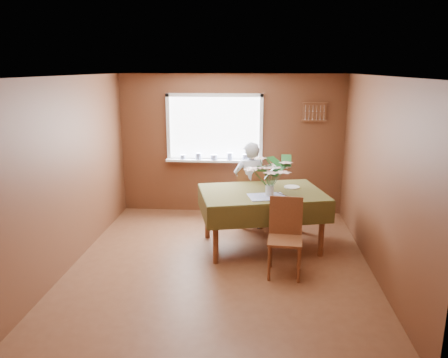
# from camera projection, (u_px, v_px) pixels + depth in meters

# --- Properties ---
(floor) EXTENTS (4.50, 4.50, 0.00)m
(floor) POSITION_uv_depth(u_px,v_px,m) (221.00, 263.00, 5.98)
(floor) COLOR brown
(floor) RESTS_ON ground
(ceiling) EXTENTS (4.50, 4.50, 0.00)m
(ceiling) POSITION_uv_depth(u_px,v_px,m) (221.00, 76.00, 5.35)
(ceiling) COLOR white
(ceiling) RESTS_ON wall_back
(wall_back) EXTENTS (4.00, 0.00, 4.00)m
(wall_back) POSITION_uv_depth(u_px,v_px,m) (231.00, 145.00, 7.84)
(wall_back) COLOR brown
(wall_back) RESTS_ON floor
(wall_front) EXTENTS (4.00, 0.00, 4.00)m
(wall_front) POSITION_uv_depth(u_px,v_px,m) (197.00, 241.00, 3.49)
(wall_front) COLOR brown
(wall_front) RESTS_ON floor
(wall_left) EXTENTS (0.00, 4.50, 4.50)m
(wall_left) POSITION_uv_depth(u_px,v_px,m) (71.00, 172.00, 5.81)
(wall_left) COLOR brown
(wall_left) RESTS_ON floor
(wall_right) EXTENTS (0.00, 4.50, 4.50)m
(wall_right) POSITION_uv_depth(u_px,v_px,m) (378.00, 177.00, 5.52)
(wall_right) COLOR brown
(wall_right) RESTS_ON floor
(window_assembly) EXTENTS (1.72, 0.20, 1.22)m
(window_assembly) POSITION_uv_depth(u_px,v_px,m) (215.00, 139.00, 7.78)
(window_assembly) COLOR white
(window_assembly) RESTS_ON wall_back
(spoon_rack) EXTENTS (0.44, 0.05, 0.33)m
(spoon_rack) POSITION_uv_depth(u_px,v_px,m) (315.00, 112.00, 7.55)
(spoon_rack) COLOR brown
(spoon_rack) RESTS_ON wall_back
(dining_table) EXTENTS (1.99, 1.57, 0.86)m
(dining_table) POSITION_uv_depth(u_px,v_px,m) (262.00, 198.00, 6.36)
(dining_table) COLOR brown
(dining_table) RESTS_ON floor
(chair_far) EXTENTS (0.47, 0.47, 1.03)m
(chair_far) POSITION_uv_depth(u_px,v_px,m) (251.00, 194.00, 7.23)
(chair_far) COLOR brown
(chair_far) RESTS_ON floor
(chair_near) EXTENTS (0.46, 0.46, 1.00)m
(chair_near) POSITION_uv_depth(u_px,v_px,m) (285.00, 233.00, 5.59)
(chair_near) COLOR brown
(chair_near) RESTS_ON floor
(seated_woman) EXTENTS (0.57, 0.41, 1.45)m
(seated_woman) POSITION_uv_depth(u_px,v_px,m) (250.00, 186.00, 7.14)
(seated_woman) COLOR white
(seated_woman) RESTS_ON floor
(flower_bouquet) EXTENTS (0.60, 0.60, 0.51)m
(flower_bouquet) POSITION_uv_depth(u_px,v_px,m) (270.00, 172.00, 6.06)
(flower_bouquet) COLOR white
(flower_bouquet) RESTS_ON dining_table
(side_plate) EXTENTS (0.26, 0.26, 0.01)m
(side_plate) POSITION_uv_depth(u_px,v_px,m) (292.00, 187.00, 6.54)
(side_plate) COLOR white
(side_plate) RESTS_ON dining_table
(table_knife) EXTENTS (0.15, 0.20, 0.00)m
(table_knife) POSITION_uv_depth(u_px,v_px,m) (282.00, 194.00, 6.16)
(table_knife) COLOR silver
(table_knife) RESTS_ON dining_table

